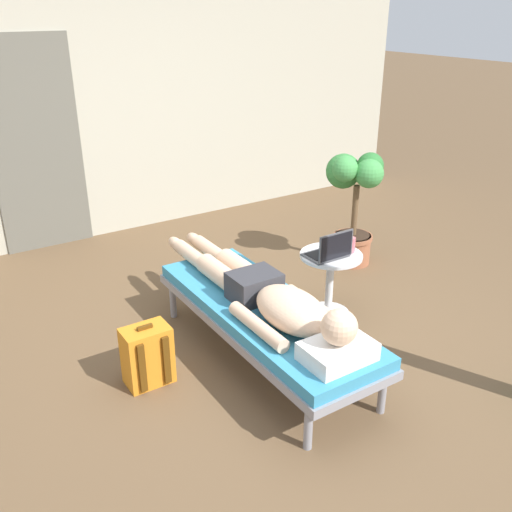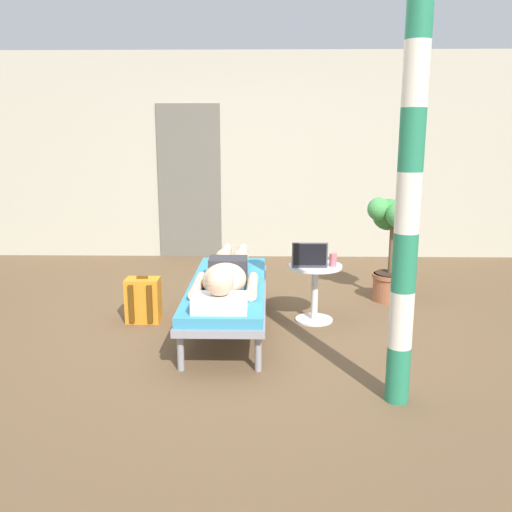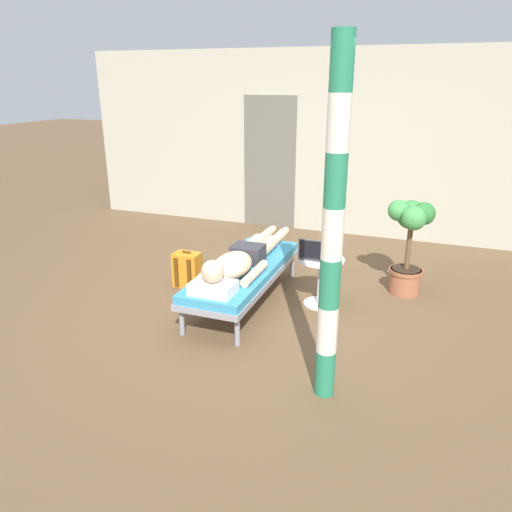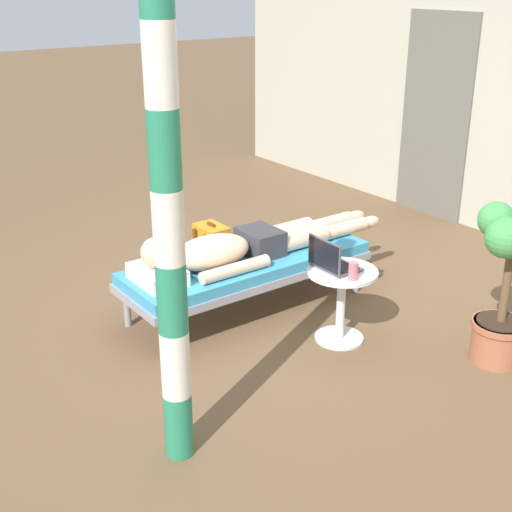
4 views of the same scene
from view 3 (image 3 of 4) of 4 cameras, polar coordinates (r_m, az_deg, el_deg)
name	(u,v)px [view 3 (image 3 of 4)]	position (r m, az deg, el deg)	size (l,w,h in m)	color
ground_plane	(257,308)	(5.21, 0.12, -6.01)	(40.00, 40.00, 0.00)	brown
house_wall_back	(316,143)	(7.71, 6.97, 12.86)	(7.60, 0.20, 2.70)	#B2AD99
house_door_panel	(270,163)	(7.85, 1.59, 10.68)	(0.84, 0.03, 2.04)	#625F54
lounge_chair	(244,272)	(5.20, -1.41, -1.90)	(0.66, 1.93, 0.42)	gray
person_reclining	(241,259)	(5.07, -1.73, -0.40)	(0.53, 2.17, 0.32)	white
side_table	(321,273)	(5.19, 7.50, -2.00)	(0.48, 0.48, 0.52)	silver
laptop	(315,254)	(5.07, 6.82, 0.25)	(0.31, 0.24, 0.23)	#4C4C51
drink_glass	(335,256)	(5.03, 9.14, -0.02)	(0.06, 0.06, 0.12)	#D86672
backpack	(188,270)	(5.72, -7.93, -1.60)	(0.30, 0.26, 0.42)	orange
potted_plant	(410,237)	(5.62, 17.36, 2.13)	(0.50, 0.58, 1.06)	#9E5B3D
porch_post	(333,234)	(3.39, 8.86, 2.58)	(0.15, 0.15, 2.56)	#267F59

